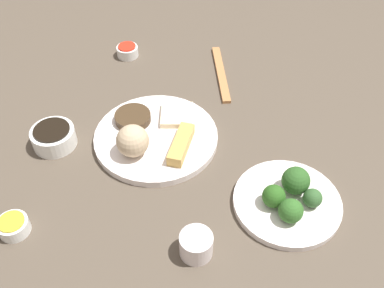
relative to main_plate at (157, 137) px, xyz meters
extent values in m
cube|color=#504438|center=(0.00, 0.00, -0.02)|extent=(2.20, 2.20, 0.02)
cylinder|color=white|center=(0.00, 0.00, 0.00)|extent=(0.27, 0.27, 0.02)
sphere|color=tan|center=(-0.03, -0.06, 0.04)|extent=(0.07, 0.07, 0.07)
cube|color=tan|center=(0.06, -0.03, 0.02)|extent=(0.03, 0.11, 0.02)
cube|color=beige|center=(0.03, 0.06, 0.01)|extent=(0.09, 0.09, 0.01)
cylinder|color=#3F2E1C|center=(-0.06, 0.03, 0.02)|extent=(0.08, 0.08, 0.02)
cylinder|color=white|center=(0.30, -0.10, 0.00)|extent=(0.21, 0.21, 0.01)
sphere|color=#29591C|center=(0.27, -0.12, 0.03)|extent=(0.04, 0.04, 0.04)
sphere|color=#325A2C|center=(0.34, -0.10, 0.02)|extent=(0.04, 0.04, 0.04)
sphere|color=#2B5822|center=(0.31, -0.07, 0.03)|extent=(0.05, 0.05, 0.05)
sphere|color=#2F6124|center=(0.31, -0.14, 0.03)|extent=(0.05, 0.05, 0.05)
cylinder|color=white|center=(-0.21, -0.07, 0.01)|extent=(0.09, 0.09, 0.04)
cylinder|color=black|center=(-0.21, -0.07, 0.03)|extent=(0.08, 0.08, 0.00)
cylinder|color=white|center=(-0.17, -0.29, 0.01)|extent=(0.06, 0.06, 0.03)
cylinder|color=gold|center=(-0.17, -0.29, 0.02)|extent=(0.05, 0.05, 0.00)
cylinder|color=white|center=(-0.18, 0.28, 0.01)|extent=(0.06, 0.06, 0.03)
cylinder|color=red|center=(-0.18, 0.28, 0.02)|extent=(0.05, 0.05, 0.00)
cylinder|color=white|center=(0.16, -0.25, 0.02)|extent=(0.06, 0.06, 0.05)
cube|color=#AF7544|center=(0.08, 0.27, 0.00)|extent=(0.10, 0.22, 0.01)
camera|label=1|loc=(0.26, -0.64, 0.68)|focal=41.43mm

